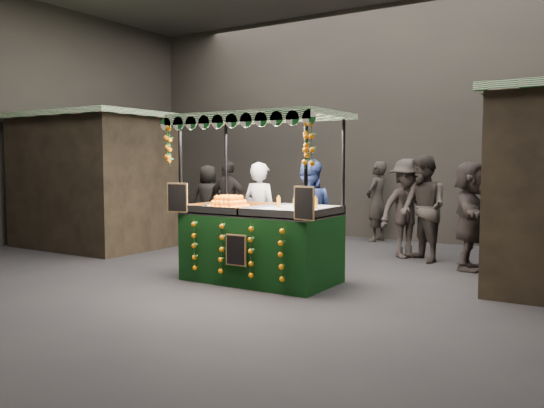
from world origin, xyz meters
The scene contains 13 objects.
ground centered at (0.00, 0.00, 0.00)m, with size 12.00×12.00×0.00m, color black.
market_hall centered at (0.00, 0.00, 3.38)m, with size 12.10×10.10×5.05m.
neighbour_stall_left centered at (-4.40, 1.00, 1.31)m, with size 3.00×2.20×2.60m.
juice_stall centered at (0.20, -0.06, 0.72)m, with size 2.39×1.40×2.31m.
vendor_grey centered at (-0.44, 0.93, 0.83)m, with size 0.62×0.42×1.66m.
vendor_blue centered at (0.35, 1.07, 0.85)m, with size 0.98×0.87×1.70m.
shopper_0 centered at (-4.18, 1.80, 0.86)m, with size 0.66×0.46×1.73m.
shopper_1 centered at (1.64, 2.70, 0.89)m, with size 1.10×1.08×1.78m.
shopper_2 centered at (-2.37, 2.69, 0.84)m, with size 1.00×0.43×1.69m.
shopper_3 centered at (1.29, 2.92, 0.86)m, with size 1.15×1.28×1.72m.
shopper_4 centered at (-3.75, 3.74, 0.80)m, with size 0.91×0.76×1.60m.
shopper_5 centered at (2.46, 2.40, 0.84)m, with size 0.70×1.61×1.68m.
shopper_6 centered at (0.07, 4.60, 0.84)m, with size 0.47×0.66×1.68m.
Camera 1 is at (4.46, -6.51, 1.66)m, focal length 37.13 mm.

